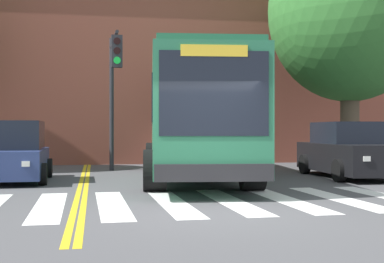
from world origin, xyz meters
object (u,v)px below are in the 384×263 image
object	(u,v)px
car_black_far_lane	(349,152)
car_white_behind_bus	(175,145)
city_bus	(193,117)
traffic_light_overhead	(114,77)
car_navy_near_lane	(15,154)
street_tree_curbside_large	(350,10)

from	to	relation	value
car_black_far_lane	car_white_behind_bus	world-z (taller)	car_white_behind_bus
city_bus	traffic_light_overhead	distance (m)	3.55
car_white_behind_bus	traffic_light_overhead	size ratio (longest dim) A/B	0.91
car_navy_near_lane	traffic_light_overhead	size ratio (longest dim) A/B	0.81
car_navy_near_lane	car_black_far_lane	distance (m)	10.23
car_black_far_lane	street_tree_curbside_large	bearing A→B (deg)	62.97
traffic_light_overhead	street_tree_curbside_large	bearing A→B (deg)	2.03
car_white_behind_bus	car_black_far_lane	bearing A→B (deg)	-63.73
city_bus	car_navy_near_lane	bearing A→B (deg)	-177.68
city_bus	traffic_light_overhead	xyz separation A→B (m)	(-2.36, 2.24, 1.42)
car_black_far_lane	traffic_light_overhead	size ratio (longest dim) A/B	0.99
city_bus	car_black_far_lane	size ratio (longest dim) A/B	2.39
car_black_far_lane	street_tree_curbside_large	size ratio (longest dim) A/B	0.51
city_bus	traffic_light_overhead	bearing A→B (deg)	136.41
city_bus	street_tree_curbside_large	world-z (taller)	street_tree_curbside_large
car_black_far_lane	street_tree_curbside_large	distance (m)	6.35
car_black_far_lane	street_tree_curbside_large	xyz separation A→B (m)	(1.61, 3.15, 5.27)
traffic_light_overhead	street_tree_curbside_large	xyz separation A→B (m)	(8.91, 0.32, 2.74)
city_bus	car_navy_near_lane	world-z (taller)	city_bus
city_bus	street_tree_curbside_large	bearing A→B (deg)	21.33
car_navy_near_lane	car_black_far_lane	xyz separation A→B (m)	(10.22, -0.38, -0.00)
car_navy_near_lane	car_white_behind_bus	world-z (taller)	car_white_behind_bus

